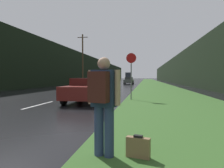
{
  "coord_description": "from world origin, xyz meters",
  "views": [
    {
      "loc": [
        5.49,
        -1.57,
        1.45
      ],
      "look_at": [
        2.89,
        13.94,
        0.92
      ],
      "focal_mm": 32.0,
      "sensor_mm": 36.0,
      "label": 1
    }
  ],
  "objects_px": {
    "stop_sign": "(131,72)",
    "hitchhiker_with_backpack": "(103,100)",
    "delivery_truck": "(128,76)",
    "car_passing_near": "(87,90)",
    "suitcase": "(138,148)",
    "car_passing_far": "(129,81)"
  },
  "relations": [
    {
      "from": "stop_sign",
      "to": "hitchhiker_with_backpack",
      "type": "distance_m",
      "value": 9.41
    },
    {
      "from": "stop_sign",
      "to": "hitchhiker_with_backpack",
      "type": "xyz_separation_m",
      "value": [
        0.16,
        -9.38,
        -0.77
      ]
    },
    {
      "from": "stop_sign",
      "to": "delivery_truck",
      "type": "relative_size",
      "value": 0.43
    },
    {
      "from": "car_passing_near",
      "to": "stop_sign",
      "type": "bearing_deg",
      "value": -147.55
    },
    {
      "from": "delivery_truck",
      "to": "hitchhiker_with_backpack",
      "type": "bearing_deg",
      "value": -85.5
    },
    {
      "from": "suitcase",
      "to": "car_passing_far",
      "type": "bearing_deg",
      "value": 108.55
    },
    {
      "from": "suitcase",
      "to": "car_passing_near",
      "type": "distance_m",
      "value": 8.42
    },
    {
      "from": "stop_sign",
      "to": "car_passing_near",
      "type": "height_order",
      "value": "stop_sign"
    },
    {
      "from": "car_passing_near",
      "to": "delivery_truck",
      "type": "distance_m",
      "value": 79.14
    },
    {
      "from": "car_passing_near",
      "to": "hitchhiker_with_backpack",
      "type": "bearing_deg",
      "value": 108.82
    },
    {
      "from": "car_passing_far",
      "to": "delivery_truck",
      "type": "distance_m",
      "value": 49.08
    },
    {
      "from": "car_passing_near",
      "to": "delivery_truck",
      "type": "bearing_deg",
      "value": -86.97
    },
    {
      "from": "stop_sign",
      "to": "car_passing_near",
      "type": "relative_size",
      "value": 0.71
    },
    {
      "from": "hitchhiker_with_backpack",
      "to": "car_passing_near",
      "type": "bearing_deg",
      "value": 122.42
    },
    {
      "from": "car_passing_near",
      "to": "car_passing_far",
      "type": "distance_m",
      "value": 30.13
    },
    {
      "from": "suitcase",
      "to": "car_passing_far",
      "type": "distance_m",
      "value": 38.01
    },
    {
      "from": "stop_sign",
      "to": "suitcase",
      "type": "xyz_separation_m",
      "value": [
        0.79,
        -9.32,
        -1.61
      ]
    },
    {
      "from": "stop_sign",
      "to": "car_passing_near",
      "type": "bearing_deg",
      "value": -147.55
    },
    {
      "from": "hitchhiker_with_backpack",
      "to": "car_passing_near",
      "type": "relative_size",
      "value": 0.43
    },
    {
      "from": "hitchhiker_with_backpack",
      "to": "suitcase",
      "type": "bearing_deg",
      "value": 18.89
    },
    {
      "from": "stop_sign",
      "to": "suitcase",
      "type": "bearing_deg",
      "value": -85.17
    },
    {
      "from": "hitchhiker_with_backpack",
      "to": "suitcase",
      "type": "xyz_separation_m",
      "value": [
        0.62,
        0.06,
        -0.84
      ]
    }
  ]
}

